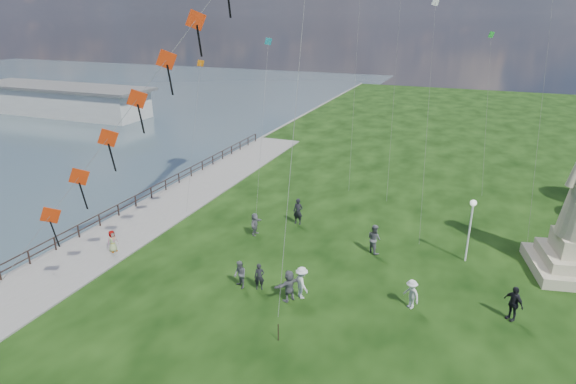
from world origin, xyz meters
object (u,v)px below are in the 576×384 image
at_px(person_2, 302,283).
at_px(person_11, 289,286).
at_px(person_1, 240,275).
at_px(person_9, 513,303).
at_px(lamppost, 471,218).
at_px(person_10, 113,243).
at_px(person_5, 255,224).
at_px(person_7, 374,239).
at_px(person_6, 298,211).
at_px(person_0, 259,277).
at_px(pier_pavilion, 62,100).
at_px(person_8, 411,294).

bearing_deg(person_2, person_11, 87.89).
distance_m(person_1, person_9, 14.16).
distance_m(lamppost, person_2, 11.23).
bearing_deg(person_10, person_5, -31.41).
relative_size(lamppost, person_5, 2.55).
distance_m(person_1, person_11, 3.01).
xyz_separation_m(person_7, person_11, (-3.01, -7.10, -0.07)).
relative_size(person_6, person_10, 1.34).
xyz_separation_m(person_0, person_2, (2.46, 0.07, 0.14)).
xyz_separation_m(lamppost, person_9, (2.41, -5.56, -1.98)).
height_order(lamppost, person_9, lamppost).
distance_m(pier_pavilion, person_11, 62.85).
relative_size(person_6, person_8, 1.20).
bearing_deg(person_0, person_10, 154.17).
xyz_separation_m(person_7, person_9, (7.95, -4.57, -0.03)).
xyz_separation_m(person_8, person_11, (-6.12, -1.70, 0.08)).
xyz_separation_m(person_9, person_11, (-10.96, -2.53, -0.05)).
relative_size(person_2, person_11, 1.03).
bearing_deg(person_6, lamppost, -6.30).
bearing_deg(person_10, person_2, -71.81).
bearing_deg(person_7, pier_pavilion, 9.07).
distance_m(person_5, person_7, 8.20).
bearing_deg(person_6, person_11, -71.64).
xyz_separation_m(lamppost, person_0, (-10.48, -7.67, -2.15)).
relative_size(lamppost, person_1, 2.51).
xyz_separation_m(person_1, person_8, (9.12, 1.51, 0.00)).
xyz_separation_m(pier_pavilion, lamppost, (60.28, -27.58, 1.08)).
bearing_deg(pier_pavilion, person_2, -33.95).
bearing_deg(person_8, person_11, -125.19).
relative_size(person_5, person_10, 1.10).
height_order(person_1, person_9, person_9).
bearing_deg(person_9, pier_pavilion, -165.20).
xyz_separation_m(lamppost, person_10, (-20.97, -7.21, -2.20)).
relative_size(person_7, person_11, 1.08).
distance_m(person_5, person_6, 3.51).
xyz_separation_m(person_1, person_5, (-2.17, 6.50, -0.01)).
height_order(person_2, person_6, person_6).
height_order(pier_pavilion, person_2, pier_pavilion).
bearing_deg(person_10, person_8, -67.58).
xyz_separation_m(person_1, person_7, (6.01, 6.92, 0.15)).
bearing_deg(person_11, person_10, -61.11).
xyz_separation_m(pier_pavilion, person_1, (48.73, -35.49, -1.03)).
height_order(person_0, person_7, person_7).
height_order(pier_pavilion, person_11, pier_pavilion).
xyz_separation_m(person_7, person_8, (3.11, -5.41, -0.15)).
height_order(person_2, person_7, person_7).
xyz_separation_m(lamppost, person_2, (-8.02, -7.60, -2.01)).
xyz_separation_m(lamppost, person_6, (-11.60, 1.38, -1.95)).
distance_m(person_0, person_6, 9.12).
bearing_deg(person_7, person_9, -173.27).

